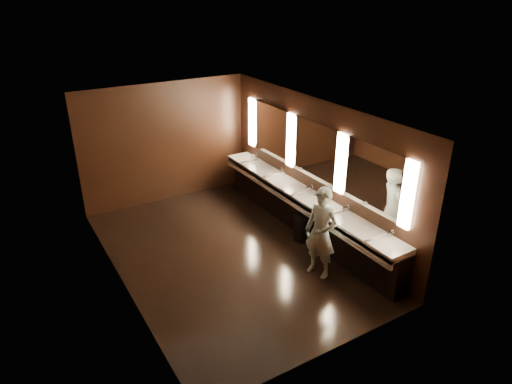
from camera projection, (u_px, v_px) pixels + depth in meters
floor at (228, 254)px, 8.82m from camera, size 6.00×6.00×0.00m
ceiling at (224, 112)px, 7.65m from camera, size 4.00×6.00×0.02m
wall_back at (166, 143)px, 10.57m from camera, size 4.00×0.02×2.80m
wall_front at (334, 270)px, 5.90m from camera, size 4.00×0.02×2.80m
wall_left at (115, 215)px, 7.29m from camera, size 0.02×6.00×2.80m
wall_right at (314, 167)px, 9.17m from camera, size 0.02×6.00×2.80m
sink_counter at (304, 210)px, 9.45m from camera, size 0.55×5.40×1.01m
mirror_band at (314, 151)px, 9.02m from camera, size 0.06×5.03×1.15m
person at (321, 233)px, 7.90m from camera, size 0.57×0.71×1.67m
trash_bin at (303, 227)px, 9.21m from camera, size 0.39×0.39×0.59m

